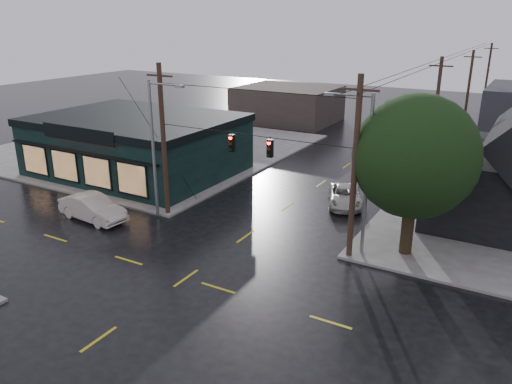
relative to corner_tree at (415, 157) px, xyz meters
The scene contains 15 objects.
ground_plane 13.70m from the corner_tree, 137.50° to the right, with size 160.00×160.00×0.00m, color black.
sidewalk_nw 31.90m from the corner_tree, 158.30° to the left, with size 28.00×28.00×0.15m, color slate.
pizza_shop 24.79m from the corner_tree, 169.34° to the left, with size 16.30×12.34×4.90m.
corner_tree is the anchor object (origin of this frame).
utility_pole_nw 16.80m from the corner_tree, behind, with size 2.00×0.32×10.15m, color #322316, non-canonical shape.
utility_pole_ne 6.63m from the corner_tree, 144.54° to the right, with size 2.00×0.32×10.15m, color #322316, non-canonical shape.
utility_pole_far_a 20.61m from the corner_tree, 97.73° to the left, with size 2.00×0.32×9.65m, color #322316, non-canonical shape.
utility_pole_far_b 40.11m from the corner_tree, 93.84° to the left, with size 2.00×0.32×9.15m, color #322316, non-canonical shape.
utility_pole_far_c 59.94m from the corner_tree, 92.56° to the left, with size 2.00×0.32×9.15m, color #322316, non-canonical shape.
span_signal_assembly 9.26m from the corner_tree, 168.19° to the right, with size 13.00×0.48×1.23m.
streetlight_nw 17.17m from the corner_tree, behind, with size 5.40×0.30×9.15m, color gray, non-canonical shape.
streetlight_ne 6.28m from the corner_tree, 151.06° to the right, with size 5.40×0.30×9.15m, color gray, non-canonical shape.
bg_building_west 39.35m from the corner_tree, 126.23° to the left, with size 12.00×10.00×4.40m, color #352C27.
sedan_cream 20.63m from the corner_tree, 165.25° to the right, with size 1.78×5.10×1.68m, color beige.
suv_silver 9.70m from the corner_tree, 134.56° to the left, with size 2.25×4.87×1.35m, color #B6B3A8.
Camera 1 is at (14.55, -18.09, 12.78)m, focal length 35.00 mm.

